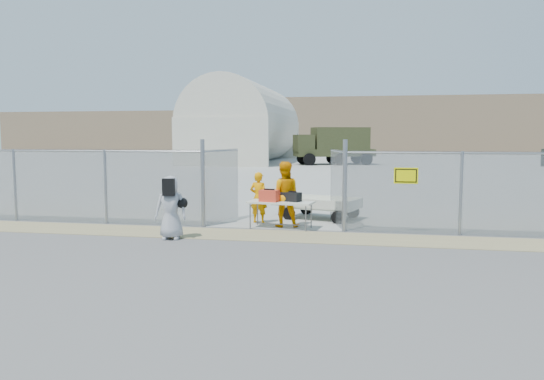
% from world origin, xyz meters
% --- Properties ---
extents(ground, '(160.00, 160.00, 0.00)m').
position_xyz_m(ground, '(0.00, 0.00, 0.00)').
color(ground, '#525151').
extents(tarmac_inside, '(160.00, 80.00, 0.01)m').
position_xyz_m(tarmac_inside, '(0.00, 42.00, 0.01)').
color(tarmac_inside, '#A4A59C').
rests_on(tarmac_inside, ground).
extents(dirt_strip, '(44.00, 1.60, 0.01)m').
position_xyz_m(dirt_strip, '(0.00, 1.00, 0.01)').
color(dirt_strip, tan).
rests_on(dirt_strip, ground).
extents(distant_hills, '(140.00, 6.00, 9.00)m').
position_xyz_m(distant_hills, '(5.00, 78.00, 4.50)').
color(distant_hills, '#7F684F').
rests_on(distant_hills, ground).
extents(chain_link_fence, '(40.00, 0.20, 2.20)m').
position_xyz_m(chain_link_fence, '(0.00, 2.00, 1.10)').
color(chain_link_fence, gray).
rests_on(chain_link_fence, ground).
extents(quonset_hangar, '(9.00, 18.00, 8.00)m').
position_xyz_m(quonset_hangar, '(-10.00, 40.00, 4.00)').
color(quonset_hangar, beige).
rests_on(quonset_hangar, ground).
extents(folding_table, '(1.89, 0.99, 0.77)m').
position_xyz_m(folding_table, '(0.22, 2.14, 0.38)').
color(folding_table, silver).
rests_on(folding_table, ground).
extents(orange_bag, '(0.57, 0.43, 0.32)m').
position_xyz_m(orange_bag, '(-0.09, 2.06, 0.93)').
color(orange_bag, '#F14128').
rests_on(orange_bag, folding_table).
extents(black_duffel, '(0.60, 0.48, 0.25)m').
position_xyz_m(black_duffel, '(0.51, 2.22, 0.90)').
color(black_duffel, black).
rests_on(black_duffel, folding_table).
extents(security_worker_left, '(0.62, 0.47, 1.53)m').
position_xyz_m(security_worker_left, '(-0.58, 2.93, 0.77)').
color(security_worker_left, '#FD9B00').
rests_on(security_worker_left, ground).
extents(security_worker_right, '(1.00, 0.82, 1.87)m').
position_xyz_m(security_worker_right, '(0.26, 2.45, 0.94)').
color(security_worker_right, '#FD9B00').
rests_on(security_worker_right, ground).
extents(visitor, '(0.85, 0.63, 1.60)m').
position_xyz_m(visitor, '(-2.23, 0.13, 0.80)').
color(visitor, '#A3A4A9').
rests_on(visitor, ground).
extents(utility_trailer, '(3.31, 2.37, 0.72)m').
position_xyz_m(utility_trailer, '(1.18, 4.08, 0.36)').
color(utility_trailer, silver).
rests_on(utility_trailer, ground).
extents(military_truck, '(7.54, 4.86, 3.38)m').
position_xyz_m(military_truck, '(-0.74, 36.20, 1.69)').
color(military_truck, '#363B1E').
rests_on(military_truck, ground).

